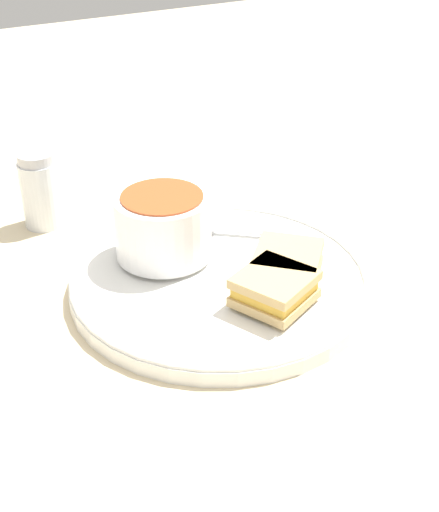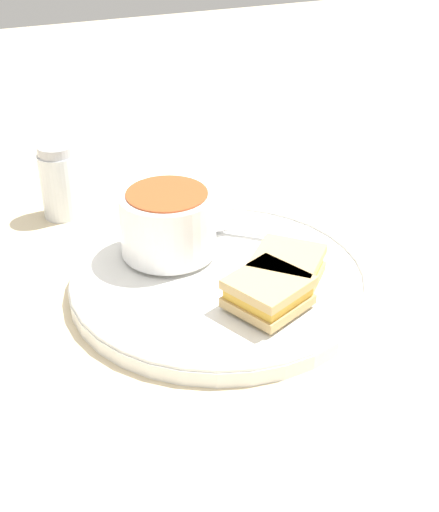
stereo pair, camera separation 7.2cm
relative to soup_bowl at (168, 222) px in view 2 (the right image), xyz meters
The scene contains 8 objects.
ground_plane 0.09m from the soup_bowl, 30.02° to the left, with size 2.40×2.40×0.00m, color beige.
plate 0.08m from the soup_bowl, 30.02° to the left, with size 0.31×0.31×0.02m.
soup_bowl is the anchor object (origin of this frame).
spoon 0.08m from the soup_bowl, 108.81° to the left, with size 0.08×0.09×0.01m.
sandwich_half_near 0.14m from the soup_bowl, 23.01° to the left, with size 0.09×0.09×0.03m.
sandwich_half_far 0.14m from the soup_bowl, 42.62° to the left, with size 0.09×0.09×0.03m.
salt_shaker 0.18m from the soup_bowl, 152.45° to the right, with size 0.05×0.05×0.09m.
menu_sheet 0.35m from the soup_bowl, 99.49° to the left, with size 0.31×0.33×0.00m.
Camera 2 is at (0.57, -0.23, 0.41)m, focal length 50.00 mm.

